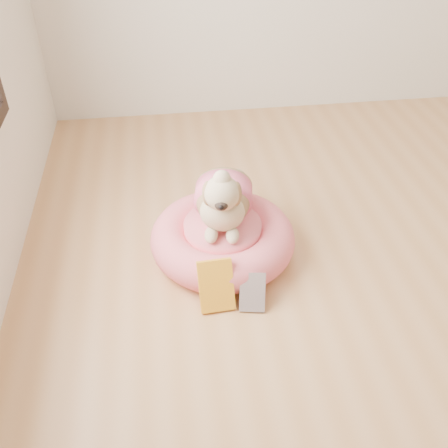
{
  "coord_description": "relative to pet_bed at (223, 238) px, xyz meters",
  "views": [
    {
      "loc": [
        -1.25,
        -1.25,
        1.66
      ],
      "look_at": [
        -0.99,
        0.58,
        0.22
      ],
      "focal_mm": 40.0,
      "sensor_mm": 36.0,
      "label": 1
    }
  ],
  "objects": [
    {
      "name": "dog",
      "position": [
        0.01,
        0.04,
        0.28
      ],
      "size": [
        0.42,
        0.54,
        0.36
      ],
      "primitive_type": null,
      "rotation": [
        0.0,
        0.0,
        -0.17
      ],
      "color": "brown",
      "rests_on": "pet_bed"
    },
    {
      "name": "book_yellow",
      "position": [
        -0.08,
        -0.34,
        0.02
      ],
      "size": [
        0.16,
        0.14,
        0.22
      ],
      "primitive_type": "cube",
      "rotation": [
        -0.47,
        0.0,
        0.06
      ],
      "color": "yellow",
      "rests_on": "floor"
    },
    {
      "name": "pet_bed",
      "position": [
        0.0,
        0.0,
        0.0
      ],
      "size": [
        0.71,
        0.71,
        0.18
      ],
      "color": "#E85A75",
      "rests_on": "floor"
    },
    {
      "name": "book_white",
      "position": [
        0.08,
        -0.37,
        -0.01
      ],
      "size": [
        0.13,
        0.13,
        0.15
      ],
      "primitive_type": "cube",
      "rotation": [
        -0.63,
        0.0,
        -0.19
      ],
      "color": "silver",
      "rests_on": "floor"
    }
  ]
}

